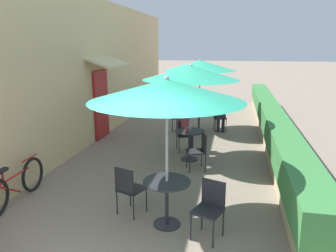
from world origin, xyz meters
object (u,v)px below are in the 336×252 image
cafe_chair_far_right (178,116)px  bicycle_leaning (15,185)px  cafe_chair_near_right (210,205)px  coffee_cup_far (202,108)px  patio_umbrella_far (200,66)px  patio_umbrella_mid (191,73)px  seated_patron_far_left (221,111)px  patio_table_near (167,194)px  cafe_chair_mid_left (182,133)px  cafe_chair_far_left (220,115)px  seated_patron_mid_left (186,127)px  cafe_chair_mid_right (199,149)px  cafe_chair_near_left (129,187)px  patio_umbrella_near (167,90)px  patio_table_far (199,115)px  patio_table_mid (190,139)px  coffee_cup_mid (187,130)px

cafe_chair_far_right → bicycle_leaning: size_ratio=0.49×
cafe_chair_near_right → bicycle_leaning: bearing=15.1°
cafe_chair_near_right → coffee_cup_far: 6.24m
patio_umbrella_far → cafe_chair_far_right: bearing=-163.6°
patio_umbrella_mid → coffee_cup_far: bearing=89.9°
seated_patron_far_left → coffee_cup_far: 0.65m
seated_patron_far_left → coffee_cup_far: (-0.61, -0.19, 0.12)m
patio_table_near → cafe_chair_mid_left: bearing=95.7°
cafe_chair_near_right → seated_patron_far_left: size_ratio=0.70×
cafe_chair_mid_left → patio_umbrella_mid: bearing=6.1°
cafe_chair_near_right → cafe_chair_far_left: bearing=-67.6°
seated_patron_mid_left → seated_patron_far_left: same height
cafe_chair_mid_left → coffee_cup_far: (0.32, 2.20, 0.29)m
cafe_chair_mid_right → seated_patron_far_left: size_ratio=0.70×
cafe_chair_mid_left → patio_umbrella_far: patio_umbrella_far is taller
cafe_chair_near_right → patio_umbrella_mid: bearing=-56.2°
cafe_chair_near_left → coffee_cup_far: (0.63, 5.82, 0.29)m
cafe_chair_near_left → cafe_chair_far_left: 6.24m
cafe_chair_near_left → patio_table_near: bearing=6.1°
seated_patron_mid_left → cafe_chair_far_right: (-0.58, 2.06, -0.17)m
cafe_chair_mid_right → coffee_cup_far: bearing=-14.5°
patio_table_near → patio_umbrella_near: (0.00, 0.00, 1.64)m
seated_patron_mid_left → cafe_chair_mid_right: size_ratio=1.44×
seated_patron_far_left → bicycle_leaning: seated_patron_far_left is taller
patio_table_near → cafe_chair_mid_right: (0.24, 2.51, -0.03)m
patio_table_far → cafe_chair_mid_left: bearing=-95.3°
patio_umbrella_far → cafe_chair_far_left: (0.69, 0.20, -1.67)m
cafe_chair_far_right → coffee_cup_far: (0.80, 0.10, 0.29)m
bicycle_leaning → cafe_chair_mid_right: bearing=35.8°
cafe_chair_mid_left → coffee_cup_far: size_ratio=9.67×
patio_umbrella_mid → cafe_chair_far_left: (0.59, 3.15, -1.67)m
cafe_chair_near_right → patio_umbrella_mid: patio_umbrella_mid is taller
patio_umbrella_near → cafe_chair_far_left: 6.54m
cafe_chair_near_left → coffee_cup_far: 5.86m
patio_umbrella_far → cafe_chair_far_right: 1.82m
patio_table_far → patio_umbrella_far: patio_umbrella_far is taller
cafe_chair_near_left → patio_table_mid: bearing=99.0°
cafe_chair_mid_right → patio_umbrella_mid: bearing=6.1°
patio_table_far → seated_patron_far_left: (0.71, 0.09, 0.14)m
cafe_chair_near_right → cafe_chair_near_left: bearing=6.1°
seated_patron_mid_left → cafe_chair_mid_right: seated_patron_mid_left is taller
patio_umbrella_near → cafe_chair_near_left: 1.82m
cafe_chair_mid_right → cafe_chair_mid_left: bearing=6.1°
coffee_cup_mid → bicycle_leaning: coffee_cup_mid is taller
cafe_chair_mid_right → seated_patron_far_left: seated_patron_far_left is taller
patio_umbrella_near → cafe_chair_near_right: patio_umbrella_near is taller
coffee_cup_far → seated_patron_far_left: bearing=17.6°
cafe_chair_near_right → bicycle_leaning: (-3.56, 0.36, -0.16)m
patio_table_near → patio_table_far: bearing=91.6°
cafe_chair_near_right → coffee_cup_mid: cafe_chair_near_right is taller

